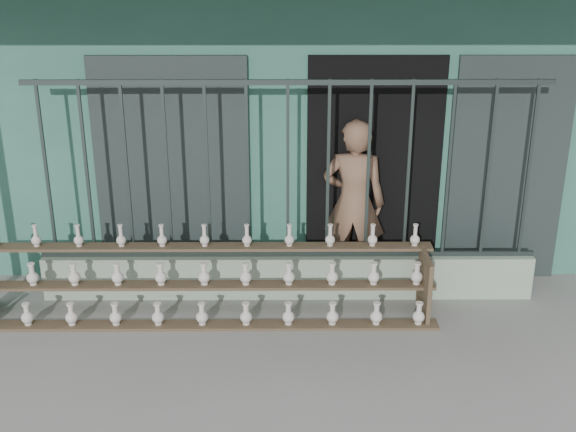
{
  "coord_description": "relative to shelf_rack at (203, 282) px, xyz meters",
  "views": [
    {
      "loc": [
        -0.03,
        -5.41,
        3.45
      ],
      "look_at": [
        0.0,
        1.0,
        1.0
      ],
      "focal_mm": 45.0,
      "sensor_mm": 36.0,
      "label": 1
    }
  ],
  "objects": [
    {
      "name": "elderly_woman",
      "position": [
        1.51,
        0.76,
        0.54
      ],
      "size": [
        0.72,
        0.54,
        1.79
      ],
      "primitive_type": "imported",
      "rotation": [
        0.0,
        0.0,
        2.96
      ],
      "color": "brown",
      "rests_on": "ground"
    },
    {
      "name": "parapet_wall",
      "position": [
        0.82,
        0.41,
        -0.13
      ],
      "size": [
        5.0,
        0.2,
        0.45
      ],
      "primitive_type": "cube",
      "color": "#8EA28B",
      "rests_on": "ground"
    },
    {
      "name": "workshop_building",
      "position": [
        0.83,
        3.34,
        1.26
      ],
      "size": [
        7.4,
        6.6,
        3.21
      ],
      "color": "#306553",
      "rests_on": "ground"
    },
    {
      "name": "ground",
      "position": [
        0.82,
        -0.89,
        -0.36
      ],
      "size": [
        60.0,
        60.0,
        0.0
      ],
      "primitive_type": "plane",
      "color": "slate"
    },
    {
      "name": "security_fence",
      "position": [
        0.82,
        0.41,
        0.99
      ],
      "size": [
        5.0,
        0.04,
        1.8
      ],
      "color": "#283330",
      "rests_on": "parapet_wall"
    },
    {
      "name": "shelf_rack",
      "position": [
        0.0,
        0.0,
        0.0
      ],
      "size": [
        4.5,
        0.68,
        0.85
      ],
      "color": "brown",
      "rests_on": "ground"
    }
  ]
}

